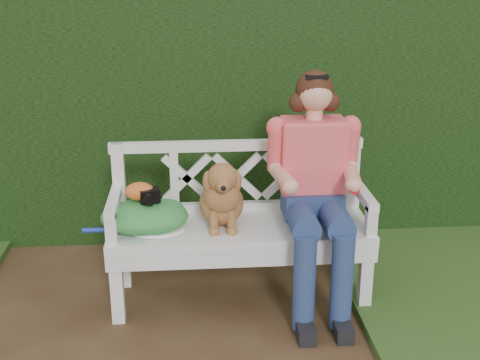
{
  "coord_description": "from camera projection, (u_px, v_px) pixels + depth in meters",
  "views": [
    {
      "loc": [
        0.18,
        -2.64,
        1.95
      ],
      "look_at": [
        0.46,
        0.77,
        0.75
      ],
      "focal_mm": 48.0,
      "sensor_mm": 36.0,
      "label": 1
    }
  ],
  "objects": [
    {
      "name": "brick_wall",
      "position": [
        163.0,
        82.0,
        4.53
      ],
      "size": [
        10.0,
        0.3,
        2.2
      ],
      "primitive_type": "cube",
      "color": "maroon",
      "rests_on": "ground"
    },
    {
      "name": "ivy_hedge",
      "position": [
        164.0,
        124.0,
        4.41
      ],
      "size": [
        10.0,
        0.18,
        1.7
      ],
      "primitive_type": "cube",
      "color": "#274C18",
      "rests_on": "ground"
    },
    {
      "name": "garden_bench",
      "position": [
        240.0,
        261.0,
        3.79
      ],
      "size": [
        1.6,
        0.65,
        0.48
      ],
      "primitive_type": null,
      "rotation": [
        0.0,
        0.0,
        -0.03
      ],
      "color": "white",
      "rests_on": "ground"
    },
    {
      "name": "seated_woman",
      "position": [
        313.0,
        195.0,
        3.66
      ],
      "size": [
        0.68,
        0.83,
        1.31
      ],
      "primitive_type": null,
      "rotation": [
        0.0,
        0.0,
        -0.19
      ],
      "color": "#F12E62",
      "rests_on": "ground"
    },
    {
      "name": "dog",
      "position": [
        222.0,
        192.0,
        3.62
      ],
      "size": [
        0.29,
        0.39,
        0.41
      ],
      "primitive_type": null,
      "rotation": [
        0.0,
        0.0,
        0.05
      ],
      "color": "#905C24",
      "rests_on": "garden_bench"
    },
    {
      "name": "tennis_racket",
      "position": [
        152.0,
        228.0,
        3.61
      ],
      "size": [
        0.64,
        0.39,
        0.03
      ],
      "primitive_type": null,
      "rotation": [
        0.0,
        0.0,
        -0.23
      ],
      "color": "silver",
      "rests_on": "garden_bench"
    },
    {
      "name": "green_bag",
      "position": [
        145.0,
        216.0,
        3.61
      ],
      "size": [
        0.57,
        0.49,
        0.17
      ],
      "primitive_type": null,
      "rotation": [
        0.0,
        0.0,
        -0.25
      ],
      "color": "green",
      "rests_on": "garden_bench"
    },
    {
      "name": "camera_item",
      "position": [
        149.0,
        195.0,
        3.57
      ],
      "size": [
        0.13,
        0.11,
        0.07
      ],
      "primitive_type": "cube",
      "rotation": [
        0.0,
        0.0,
        0.29
      ],
      "color": "black",
      "rests_on": "green_bag"
    },
    {
      "name": "baseball_glove",
      "position": [
        140.0,
        191.0,
        3.59
      ],
      "size": [
        0.17,
        0.13,
        0.1
      ],
      "primitive_type": "ellipsoid",
      "rotation": [
        0.0,
        0.0,
        -0.07
      ],
      "color": "#CC5C22",
      "rests_on": "green_bag"
    }
  ]
}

